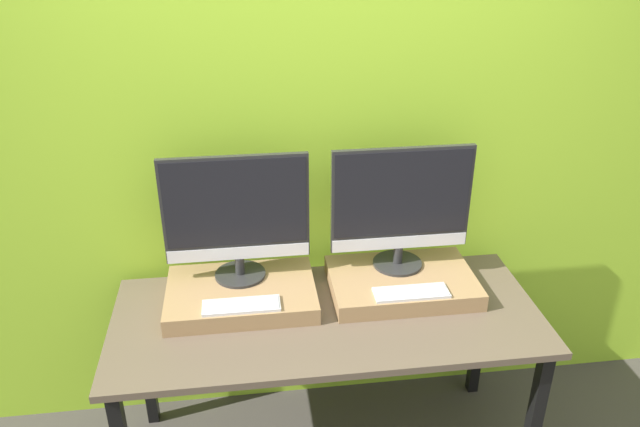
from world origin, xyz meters
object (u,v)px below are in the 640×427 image
object	(u,v)px
monitor_left	(236,215)
keyboard_right	(411,292)
keyboard_left	(241,305)
monitor_right	(401,205)

from	to	relation	value
monitor_left	keyboard_right	bearing A→B (deg)	-18.65
keyboard_left	keyboard_right	xyz separation A→B (m)	(0.68, 0.00, 0.00)
monitor_right	monitor_left	bearing A→B (deg)	180.00
monitor_right	keyboard_right	xyz separation A→B (m)	(0.00, -0.23, -0.28)
keyboard_right	monitor_right	bearing A→B (deg)	90.00
monitor_left	keyboard_left	xyz separation A→B (m)	(0.00, -0.23, -0.28)
keyboard_left	monitor_right	world-z (taller)	monitor_right
keyboard_right	keyboard_left	bearing A→B (deg)	180.00
keyboard_left	monitor_right	xyz separation A→B (m)	(0.68, 0.23, 0.28)
keyboard_left	keyboard_right	world-z (taller)	same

